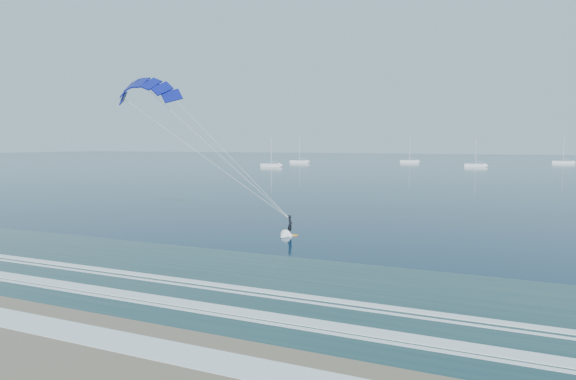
# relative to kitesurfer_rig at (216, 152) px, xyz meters

# --- Properties ---
(ground) EXTENTS (900.00, 900.00, 0.00)m
(ground) POSITION_rel_kitesurfer_rig_xyz_m (9.29, -23.87, -8.25)
(ground) COLOR #07223C
(ground) RESTS_ON ground
(kitesurfer_rig) EXTENTS (16.91, 10.04, 16.17)m
(kitesurfer_rig) POSITION_rel_kitesurfer_rig_xyz_m (0.00, 0.00, 0.00)
(kitesurfer_rig) COLOR orange
(kitesurfer_rig) RESTS_ON ground
(sailboat_0) EXTENTS (8.36, 2.40, 11.42)m
(sailboat_0) POSITION_rel_kitesurfer_rig_xyz_m (-62.55, 138.19, -7.57)
(sailboat_0) COLOR white
(sailboat_0) RESTS_ON ground
(sailboat_1) EXTENTS (8.99, 2.40, 12.31)m
(sailboat_1) POSITION_rel_kitesurfer_rig_xyz_m (-67.88, 178.72, -7.56)
(sailboat_1) COLOR white
(sailboat_1) RESTS_ON ground
(sailboat_2) EXTENTS (8.54, 2.40, 11.54)m
(sailboat_2) POSITION_rel_kitesurfer_rig_xyz_m (-21.66, 203.30, -7.57)
(sailboat_2) COLOR white
(sailboat_2) RESTS_ON ground
(sailboat_3) EXTENTS (8.01, 2.40, 11.21)m
(sailboat_3) POSITION_rel_kitesurfer_rig_xyz_m (10.30, 170.50, -7.57)
(sailboat_3) COLOR white
(sailboat_3) RESTS_ON ground
(sailboat_4) EXTENTS (9.08, 2.40, 12.30)m
(sailboat_4) POSITION_rel_kitesurfer_rig_xyz_m (43.83, 221.80, -7.56)
(sailboat_4) COLOR white
(sailboat_4) RESTS_ON ground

